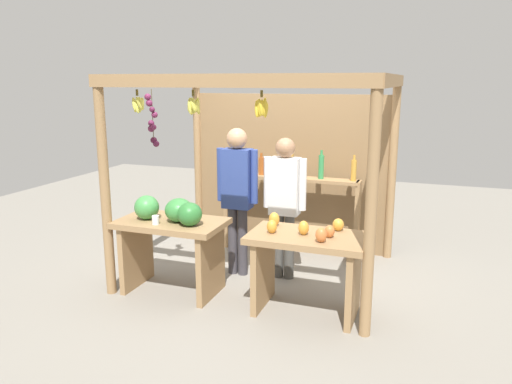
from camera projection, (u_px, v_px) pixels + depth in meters
ground_plane at (262, 273)px, 5.73m from camera, size 12.00×12.00×0.00m
market_stall at (274, 153)px, 5.84m from camera, size 2.74×2.20×2.24m
fruit_counter_left at (172, 231)px, 5.09m from camera, size 1.10×0.64×1.02m
fruit_counter_right at (307, 256)px, 4.65m from camera, size 1.10×0.64×0.91m
bottle_shelf_unit at (290, 195)px, 6.25m from camera, size 1.76×0.22×1.35m
vendor_man at (237, 188)px, 5.50m from camera, size 0.48×0.23×1.68m
vendor_woman at (285, 196)px, 5.40m from camera, size 0.48×0.21×1.58m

